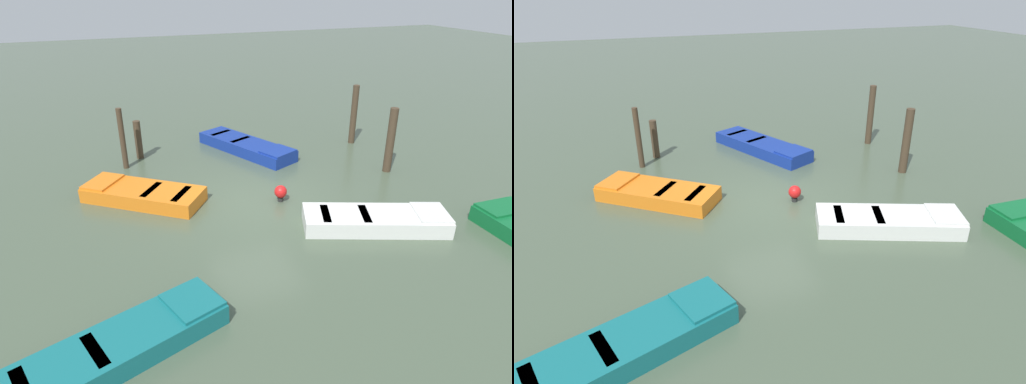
{
  "view_description": "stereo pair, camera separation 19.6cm",
  "coord_description": "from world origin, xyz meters",
  "views": [
    {
      "loc": [
        3.92,
        10.27,
        5.74
      ],
      "look_at": [
        0.0,
        0.0,
        0.35
      ],
      "focal_mm": 30.87,
      "sensor_mm": 36.0,
      "label": 1
    },
    {
      "loc": [
        3.74,
        10.34,
        5.74
      ],
      "look_at": [
        0.0,
        0.0,
        0.35
      ],
      "focal_mm": 30.87,
      "sensor_mm": 36.0,
      "label": 2
    }
  ],
  "objects": [
    {
      "name": "marker_buoy",
      "position": [
        -0.7,
        0.13,
        0.29
      ],
      "size": [
        0.36,
        0.36,
        0.48
      ],
      "color": "#262626",
      "rests_on": "ground_plane"
    },
    {
      "name": "mooring_piling_mid_right",
      "position": [
        -4.82,
        -0.62,
        1.05
      ],
      "size": [
        0.26,
        0.26,
        2.11
      ],
      "primitive_type": "cylinder",
      "color": "#423323",
      "rests_on": "ground_plane"
    },
    {
      "name": "mooring_piling_center",
      "position": [
        2.57,
        -4.69,
        0.67
      ],
      "size": [
        0.24,
        0.24,
        1.34
      ],
      "primitive_type": "cylinder",
      "color": "#423323",
      "rests_on": "ground_plane"
    },
    {
      "name": "rowboat_blue",
      "position": [
        -1.13,
        -3.91,
        0.22
      ],
      "size": [
        2.69,
        4.08,
        0.46
      ],
      "rotation": [
        0.0,
        0.0,
        2.0
      ],
      "color": "navy",
      "rests_on": "ground_plane"
    },
    {
      "name": "rowboat_orange",
      "position": [
        2.94,
        -1.29,
        0.22
      ],
      "size": [
        3.44,
        3.06,
        0.46
      ],
      "rotation": [
        0.0,
        0.0,
        5.63
      ],
      "color": "orange",
      "rests_on": "ground_plane"
    },
    {
      "name": "mooring_piling_far_right",
      "position": [
        -5.23,
        -3.42,
        1.1
      ],
      "size": [
        0.23,
        0.23,
        2.2
      ],
      "primitive_type": "cylinder",
      "color": "#423323",
      "rests_on": "ground_plane"
    },
    {
      "name": "mooring_piling_near_right",
      "position": [
        3.14,
        -3.94,
        1.01
      ],
      "size": [
        0.18,
        0.18,
        2.03
      ],
      "primitive_type": "cylinder",
      "color": "#423323",
      "rests_on": "ground_plane"
    },
    {
      "name": "ground_plane",
      "position": [
        0.0,
        0.0,
        0.0
      ],
      "size": [
        80.0,
        80.0,
        0.0
      ],
      "primitive_type": "plane",
      "color": "#475642"
    },
    {
      "name": "rowboat_teal",
      "position": [
        4.17,
        4.41,
        0.22
      ],
      "size": [
        4.07,
        2.31,
        0.46
      ],
      "rotation": [
        0.0,
        0.0,
        3.47
      ],
      "color": "#14666B",
      "rests_on": "ground_plane"
    },
    {
      "name": "rowboat_white",
      "position": [
        -2.36,
        2.32,
        0.22
      ],
      "size": [
        3.76,
        2.41,
        0.46
      ],
      "rotation": [
        0.0,
        0.0,
        2.76
      ],
      "color": "silver",
      "rests_on": "ground_plane"
    }
  ]
}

